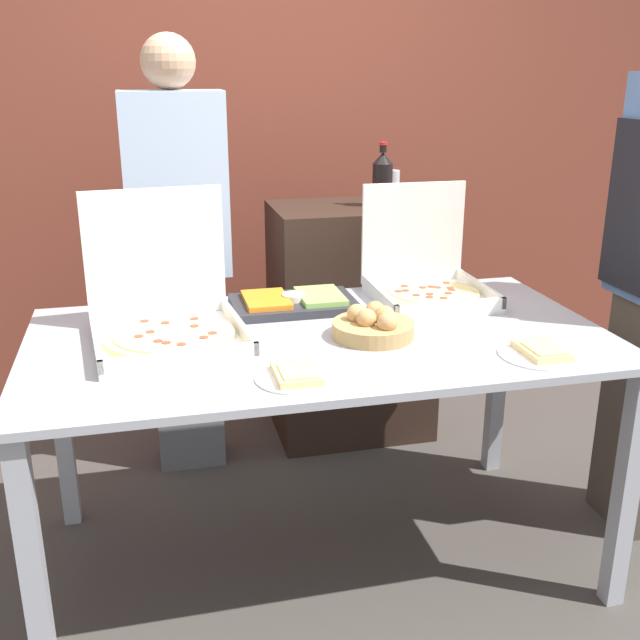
{
  "coord_description": "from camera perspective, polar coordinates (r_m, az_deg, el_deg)",
  "views": [
    {
      "loc": [
        -0.53,
        -2.2,
        1.66
      ],
      "look_at": [
        0.0,
        0.0,
        0.9
      ],
      "focal_mm": 42.0,
      "sensor_mm": 36.0,
      "label": 1
    }
  ],
  "objects": [
    {
      "name": "ground_plane",
      "position": [
        2.81,
        -0.0,
        -17.58
      ],
      "size": [
        16.0,
        16.0,
        0.0
      ],
      "primitive_type": "plane",
      "color": "#423D38"
    },
    {
      "name": "pizza_box_far_left",
      "position": [
        2.8,
        8.07,
        3.14
      ],
      "size": [
        0.41,
        0.43,
        0.4
      ],
      "rotation": [
        0.0,
        0.0,
        -0.01
      ],
      "color": "silver",
      "rests_on": "buffet_table"
    },
    {
      "name": "buffet_table",
      "position": [
        2.44,
        -0.0,
        -3.32
      ],
      "size": [
        1.85,
        0.99,
        0.85
      ],
      "color": "#A8AAB2",
      "rests_on": "ground_plane"
    },
    {
      "name": "pizza_box_near_left",
      "position": [
        2.39,
        -11.65,
        0.37
      ],
      "size": [
        0.5,
        0.51,
        0.45
      ],
      "rotation": [
        0.0,
        0.0,
        0.1
      ],
      "color": "silver",
      "rests_on": "buffet_table"
    },
    {
      "name": "soda_bottle",
      "position": [
        3.32,
        4.78,
        10.68
      ],
      "size": [
        0.09,
        0.09,
        0.27
      ],
      "color": "black",
      "rests_on": "sideboard_podium"
    },
    {
      "name": "sideboard_podium",
      "position": [
        3.47,
        2.4,
        -0.12
      ],
      "size": [
        0.71,
        0.48,
        1.08
      ],
      "color": "black",
      "rests_on": "ground_plane"
    },
    {
      "name": "paper_plate_front_center",
      "position": [
        2.07,
        -1.81,
        -4.2
      ],
      "size": [
        0.23,
        0.23,
        0.03
      ],
      "color": "white",
      "rests_on": "buffet_table"
    },
    {
      "name": "bread_basket",
      "position": [
        2.38,
        4.08,
        -0.45
      ],
      "size": [
        0.26,
        0.26,
        0.1
      ],
      "color": "tan",
      "rests_on": "buffet_table"
    },
    {
      "name": "person_guest_cap",
      "position": [
        3.12,
        -10.62,
        4.97
      ],
      "size": [
        0.4,
        0.22,
        1.79
      ],
      "rotation": [
        0.0,
        0.0,
        3.14
      ],
      "color": "slate",
      "rests_on": "ground_plane"
    },
    {
      "name": "paper_plate_front_right",
      "position": [
        2.33,
        16.54,
        -2.37
      ],
      "size": [
        0.26,
        0.26,
        0.03
      ],
      "color": "white",
      "rests_on": "buffet_table"
    },
    {
      "name": "veggie_tray",
      "position": [
        2.66,
        -2.02,
        1.35
      ],
      "size": [
        0.44,
        0.28,
        0.05
      ],
      "color": "#28282D",
      "rests_on": "buffet_table"
    },
    {
      "name": "brick_wall_behind",
      "position": [
        3.94,
        -5.98,
        14.81
      ],
      "size": [
        10.0,
        0.06,
        2.8
      ],
      "color": "brown",
      "rests_on": "ground_plane"
    },
    {
      "name": "soda_can_silver",
      "position": [
        3.58,
        5.54,
        10.32
      ],
      "size": [
        0.07,
        0.07,
        0.12
      ],
      "color": "silver",
      "rests_on": "sideboard_podium"
    }
  ]
}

